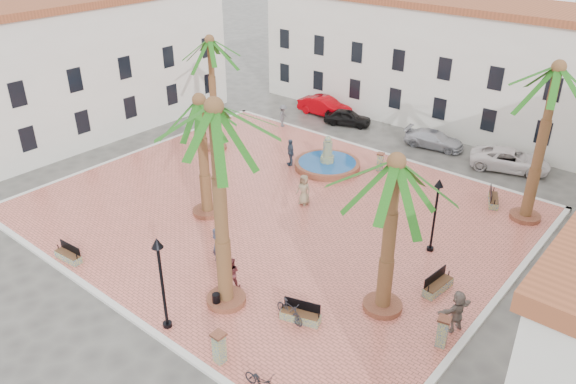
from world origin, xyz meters
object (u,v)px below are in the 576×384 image
at_px(lamppost_s, 160,268).
at_px(pedestrian_east, 457,311).
at_px(bench_e, 438,286).
at_px(bollard_n, 380,162).
at_px(palm_s, 215,131).
at_px(car_black, 348,117).
at_px(palm_sw, 200,116).
at_px(car_silver, 434,139).
at_px(pedestrian_north, 283,116).
at_px(fountain, 327,163).
at_px(pedestrian_fountain_a, 304,190).
at_px(bench_ne, 493,200).
at_px(bicycle_b, 290,311).
at_px(palm_ne, 555,86).
at_px(lamppost_e, 437,203).
at_px(litter_bin, 216,301).
at_px(palm_nw, 210,52).
at_px(cyclist_b, 232,273).
at_px(car_white, 510,160).
at_px(bicycle_a, 261,381).
at_px(bollard_e, 443,331).
at_px(bench_se, 301,316).
at_px(pedestrian_fountain_b, 290,152).
at_px(cyclist_a, 217,245).
at_px(bench_s, 68,256).
at_px(car_red, 325,106).
at_px(palm_e, 395,183).
at_px(bollard_se, 219,347).

height_order(lamppost_s, pedestrian_east, lamppost_s).
height_order(bench_e, bollard_n, bollard_n).
relative_size(palm_s, car_black, 2.57).
height_order(palm_sw, car_silver, palm_sw).
bearing_deg(pedestrian_north, fountain, -139.06).
distance_m(palm_s, lamppost_s, 5.87).
bearing_deg(pedestrian_fountain_a, pedestrian_north, 134.06).
bearing_deg(bench_ne, palm_s, 137.54).
bearing_deg(bicycle_b, palm_ne, -7.94).
relative_size(lamppost_e, litter_bin, 5.91).
bearing_deg(car_black, palm_nw, 137.43).
relative_size(bench_e, bollard_n, 1.46).
bearing_deg(pedestrian_north, cyclist_b, -166.57).
bearing_deg(bench_e, palm_nw, 82.21).
distance_m(palm_ne, car_white, 9.86).
xyz_separation_m(palm_sw, cyclist_b, (5.92, -3.98, -5.06)).
bearing_deg(bicycle_a, bench_ne, -6.07).
xyz_separation_m(bench_e, car_white, (-2.41, 15.21, 0.29)).
relative_size(lamppost_s, bollard_e, 3.16).
bearing_deg(bench_se, pedestrian_fountain_b, 113.09).
xyz_separation_m(palm_nw, bench_se, (16.13, -10.53, -6.64)).
bearing_deg(car_silver, car_black, 83.70).
bearing_deg(cyclist_a, bollard_e, -163.47).
relative_size(bollard_e, cyclist_b, 0.88).
height_order(palm_s, lamppost_e, palm_s).
distance_m(bench_s, litter_bin, 8.54).
bearing_deg(car_red, pedestrian_fountain_b, -157.38).
relative_size(bench_ne, car_silver, 0.41).
height_order(lamppost_e, bollard_n, lamppost_e).
height_order(pedestrian_fountain_a, car_red, pedestrian_fountain_a).
relative_size(bollard_e, pedestrian_fountain_b, 0.75).
bearing_deg(bollard_n, car_white, 43.10).
distance_m(palm_sw, lamppost_e, 12.80).
xyz_separation_m(palm_ne, lamppost_s, (-8.37, -18.59, -4.69)).
height_order(bench_s, lamppost_s, lamppost_s).
xyz_separation_m(lamppost_s, bicycle_a, (5.31, 0.00, -2.56)).
bearing_deg(bench_se, car_red, 106.15).
relative_size(bench_e, bollard_e, 1.31).
height_order(bench_se, pedestrian_fountain_a, pedestrian_fountain_a).
height_order(palm_s, pedestrian_fountain_a, palm_s).
relative_size(bollard_e, pedestrian_north, 0.79).
distance_m(palm_ne, lamppost_e, 8.40).
bearing_deg(car_black, lamppost_s, 177.72).
height_order(palm_s, palm_e, palm_s).
bearing_deg(palm_nw, lamppost_e, -6.70).
distance_m(fountain, pedestrian_east, 16.35).
distance_m(bollard_se, car_white, 24.73).
height_order(bench_se, bench_ne, bench_se).
bearing_deg(pedestrian_east, car_white, -144.83).
bearing_deg(bench_e, cyclist_b, 134.46).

